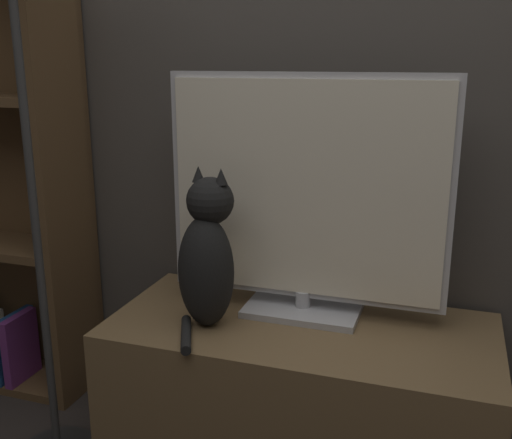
{
  "coord_description": "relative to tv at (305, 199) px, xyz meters",
  "views": [
    {
      "loc": [
        0.38,
        -0.64,
        1.2
      ],
      "look_at": [
        -0.14,
        0.91,
        0.76
      ],
      "focal_mm": 42.0,
      "sensor_mm": 36.0,
      "label": 1
    }
  ],
  "objects": [
    {
      "name": "tv",
      "position": [
        0.0,
        0.0,
        0.0
      ],
      "size": [
        0.83,
        0.2,
        0.71
      ],
      "color": "#B7B7BC",
      "rests_on": "tv_stand"
    },
    {
      "name": "tv_stand",
      "position": [
        0.02,
        -0.09,
        -0.58
      ],
      "size": [
        1.11,
        0.53,
        0.46
      ],
      "color": "brown",
      "rests_on": "ground_plane"
    },
    {
      "name": "wall_back",
      "position": [
        0.02,
        0.22,
        0.49
      ],
      "size": [
        4.8,
        0.05,
        2.6
      ],
      "color": "#47423D",
      "rests_on": "ground_plane"
    },
    {
      "name": "cat",
      "position": [
        -0.24,
        -0.17,
        -0.15
      ],
      "size": [
        0.19,
        0.31,
        0.46
      ],
      "rotation": [
        0.0,
        0.0,
        -0.17
      ],
      "color": "black",
      "rests_on": "tv_stand"
    }
  ]
}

